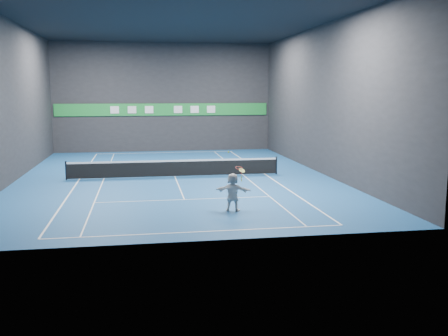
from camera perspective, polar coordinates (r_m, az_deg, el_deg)
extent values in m
plane|color=navy|center=(29.70, -5.63, -1.00)|extent=(26.00, 26.00, 0.00)
plane|color=black|center=(29.54, -5.90, 16.47)|extent=(26.00, 26.00, 0.00)
cube|color=#242427|center=(42.26, -6.95, 8.01)|extent=(18.00, 0.10, 9.00)
cube|color=#242427|center=(16.33, -2.70, 6.94)|extent=(18.00, 0.10, 9.00)
cube|color=#242427|center=(30.06, -23.28, 7.08)|extent=(0.10, 26.00, 9.00)
cube|color=#242427|center=(31.20, 11.12, 7.66)|extent=(0.10, 26.00, 9.00)
cube|color=white|center=(18.14, -3.02, -7.29)|extent=(10.98, 0.08, 0.01)
cube|color=white|center=(41.45, -6.76, 1.76)|extent=(10.98, 0.08, 0.01)
cube|color=white|center=(29.85, -16.20, -1.25)|extent=(0.08, 23.78, 0.01)
cube|color=white|center=(30.56, 4.70, -0.70)|extent=(0.08, 23.78, 0.01)
cube|color=white|center=(29.72, -13.56, -1.19)|extent=(0.06, 23.78, 0.01)
cube|color=white|center=(30.25, 2.16, -0.78)|extent=(0.06, 23.78, 0.01)
cube|color=white|center=(23.44, -4.55, -3.61)|extent=(8.23, 0.06, 0.01)
cube|color=white|center=(36.01, -6.33, 0.71)|extent=(8.23, 0.06, 0.01)
cube|color=white|center=(29.70, -5.63, -0.99)|extent=(0.06, 12.80, 0.01)
imported|color=silver|center=(21.03, 1.00, -2.76)|extent=(1.58, 0.96, 1.63)
sphere|color=#B9D423|center=(20.94, 0.52, 1.84)|extent=(0.07, 0.07, 0.07)
cylinder|color=black|center=(29.86, -17.60, -0.28)|extent=(0.10, 0.10, 1.07)
cylinder|color=black|center=(30.65, 6.00, 0.31)|extent=(0.10, 0.10, 1.07)
cube|color=black|center=(29.63, -5.64, -0.10)|extent=(12.40, 0.03, 0.86)
cube|color=white|center=(29.56, -5.66, 0.82)|extent=(12.40, 0.04, 0.10)
cube|color=#1D8834|center=(42.22, -6.92, 6.65)|extent=(17.64, 0.06, 1.00)
cube|color=white|center=(42.17, -12.39, 6.51)|extent=(0.70, 0.04, 0.60)
cube|color=silver|center=(42.12, -10.47, 6.56)|extent=(0.70, 0.04, 0.60)
cube|color=white|center=(42.12, -8.56, 6.61)|extent=(0.70, 0.04, 0.60)
cube|color=white|center=(42.23, -5.28, 6.68)|extent=(0.70, 0.04, 0.60)
cube|color=white|center=(42.36, -3.38, 6.70)|extent=(0.70, 0.04, 0.60)
cube|color=white|center=(42.53, -1.49, 6.73)|extent=(0.70, 0.04, 0.60)
torus|color=red|center=(20.95, 1.72, 0.00)|extent=(0.43, 0.42, 0.15)
cylinder|color=#DEEC53|center=(21.00, 2.06, -0.28)|extent=(0.37, 0.32, 0.21)
cylinder|color=#B21313|center=(21.00, 1.98, -0.53)|extent=(0.09, 0.14, 0.16)
cylinder|color=#FFEA0D|center=(21.03, 2.01, -1.22)|extent=(0.08, 0.14, 0.26)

